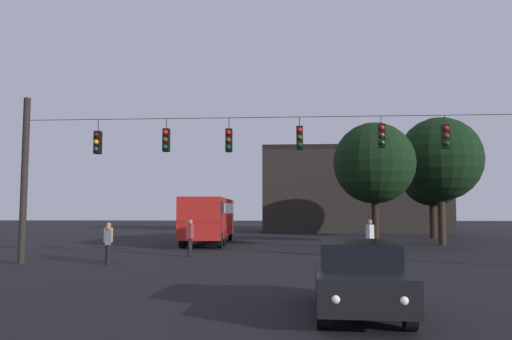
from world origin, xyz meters
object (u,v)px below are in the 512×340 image
(city_bus, at_px, (210,216))
(pedestrian_near_bus, at_px, (108,239))
(tree_behind_building, at_px, (374,163))
(car_near_right, at_px, (358,276))
(tree_left_silhouette, at_px, (432,175))
(tree_right_far, at_px, (440,159))
(pedestrian_crossing_left, at_px, (190,236))
(pedestrian_crossing_right, at_px, (108,242))
(pedestrian_crossing_center, at_px, (370,236))

(city_bus, height_order, pedestrian_near_bus, city_bus)
(tree_behind_building, bearing_deg, car_near_right, -100.81)
(pedestrian_near_bus, height_order, tree_left_silhouette, tree_left_silhouette)
(city_bus, distance_m, tree_left_silhouette, 18.88)
(car_near_right, distance_m, tree_behind_building, 18.98)
(tree_left_silhouette, bearing_deg, city_bus, -155.55)
(tree_left_silhouette, bearing_deg, car_near_right, -108.50)
(tree_right_far, bearing_deg, city_bus, 178.18)
(city_bus, distance_m, tree_right_far, 15.63)
(city_bus, distance_m, pedestrian_crossing_left, 9.74)
(city_bus, relative_size, tree_behind_building, 1.52)
(tree_behind_building, bearing_deg, city_bus, 156.98)
(pedestrian_crossing_right, bearing_deg, pedestrian_crossing_center, 19.03)
(pedestrian_crossing_right, distance_m, tree_behind_building, 15.79)
(car_near_right, bearing_deg, pedestrian_crossing_right, 133.91)
(pedestrian_near_bus, bearing_deg, tree_right_far, 33.85)
(pedestrian_crossing_right, bearing_deg, pedestrian_crossing_left, 53.55)
(pedestrian_crossing_center, distance_m, tree_right_far, 11.70)
(tree_right_far, bearing_deg, pedestrian_near_bus, -146.15)
(car_near_right, xyz_separation_m, tree_right_far, (8.37, 22.08, 4.74))
(city_bus, xyz_separation_m, pedestrian_crossing_right, (-2.08, -13.32, -0.96))
(tree_left_silhouette, distance_m, tree_right_far, 8.39)
(city_bus, distance_m, car_near_right, 23.60)
(pedestrian_crossing_left, xyz_separation_m, tree_left_silhouette, (16.34, 17.38, 4.06))
(pedestrian_crossing_left, height_order, tree_left_silhouette, tree_left_silhouette)
(car_near_right, bearing_deg, pedestrian_crossing_left, 115.73)
(pedestrian_crossing_right, distance_m, tree_right_far, 22.01)
(car_near_right, xyz_separation_m, tree_behind_building, (3.47, 18.19, 4.14))
(pedestrian_crossing_right, height_order, tree_right_far, tree_right_far)
(pedestrian_crossing_center, bearing_deg, car_near_right, -100.19)
(pedestrian_crossing_center, height_order, tree_behind_building, tree_behind_building)
(car_near_right, xyz_separation_m, pedestrian_crossing_left, (-6.21, 12.89, 0.21))
(pedestrian_crossing_center, relative_size, pedestrian_crossing_right, 1.11)
(pedestrian_near_bus, bearing_deg, tree_left_silhouette, 45.91)
(tree_left_silhouette, distance_m, tree_behind_building, 13.79)
(pedestrian_crossing_right, xyz_separation_m, tree_behind_building, (12.37, 8.95, 4.04))
(car_near_right, bearing_deg, tree_right_far, 69.24)
(tree_left_silhouette, bearing_deg, tree_behind_building, -118.85)
(pedestrian_crossing_center, bearing_deg, city_bus, 134.20)
(pedestrian_crossing_right, bearing_deg, pedestrian_near_bus, 109.45)
(tree_behind_building, bearing_deg, pedestrian_near_bus, -148.08)
(pedestrian_crossing_left, relative_size, tree_behind_building, 0.24)
(city_bus, xyz_separation_m, car_near_right, (6.82, -22.57, -1.07))
(car_near_right, relative_size, pedestrian_crossing_right, 2.75)
(pedestrian_crossing_right, bearing_deg, tree_behind_building, 35.87)
(car_near_right, height_order, pedestrian_crossing_right, pedestrian_crossing_right)
(pedestrian_crossing_left, xyz_separation_m, pedestrian_crossing_center, (8.57, 0.24, 0.01))
(pedestrian_near_bus, height_order, tree_right_far, tree_right_far)
(city_bus, xyz_separation_m, tree_right_far, (15.19, -0.48, 3.67))
(city_bus, distance_m, pedestrian_crossing_right, 13.52)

